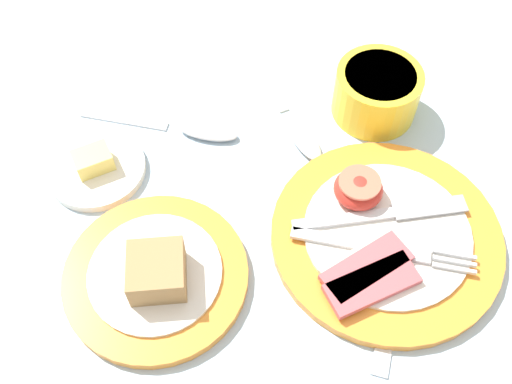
{
  "coord_description": "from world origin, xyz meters",
  "views": [
    {
      "loc": [
        -0.14,
        -0.28,
        0.55
      ],
      "look_at": [
        -0.06,
        0.06,
        0.02
      ],
      "focal_mm": 42.0,
      "sensor_mm": 36.0,
      "label": 1
    }
  ],
  "objects_px": {
    "bread_plate": "(156,277)",
    "sugar_cup": "(377,91)",
    "teaspoon_by_saucer": "(186,128)",
    "breakfast_plate": "(383,234)",
    "butter_dish": "(96,167)",
    "teaspoon_near_cup": "(293,122)"
  },
  "relations": [
    {
      "from": "teaspoon_by_saucer",
      "to": "sugar_cup",
      "type": "bearing_deg",
      "value": 20.58
    },
    {
      "from": "bread_plate",
      "to": "sugar_cup",
      "type": "relative_size",
      "value": 1.85
    },
    {
      "from": "sugar_cup",
      "to": "bread_plate",
      "type": "bearing_deg",
      "value": -150.84
    },
    {
      "from": "sugar_cup",
      "to": "butter_dish",
      "type": "distance_m",
      "value": 0.33
    },
    {
      "from": "sugar_cup",
      "to": "breakfast_plate",
      "type": "bearing_deg",
      "value": -107.75
    },
    {
      "from": "sugar_cup",
      "to": "teaspoon_by_saucer",
      "type": "height_order",
      "value": "sugar_cup"
    },
    {
      "from": "sugar_cup",
      "to": "butter_dish",
      "type": "height_order",
      "value": "sugar_cup"
    },
    {
      "from": "breakfast_plate",
      "to": "sugar_cup",
      "type": "xyz_separation_m",
      "value": [
        0.05,
        0.17,
        0.02
      ]
    },
    {
      "from": "sugar_cup",
      "to": "teaspoon_by_saucer",
      "type": "xyz_separation_m",
      "value": [
        -0.22,
        0.02,
        -0.03
      ]
    },
    {
      "from": "breakfast_plate",
      "to": "teaspoon_by_saucer",
      "type": "distance_m",
      "value": 0.26
    },
    {
      "from": "butter_dish",
      "to": "teaspoon_near_cup",
      "type": "bearing_deg",
      "value": 2.41
    },
    {
      "from": "sugar_cup",
      "to": "butter_dish",
      "type": "bearing_deg",
      "value": -178.48
    },
    {
      "from": "teaspoon_by_saucer",
      "to": "butter_dish",
      "type": "bearing_deg",
      "value": -136.31
    },
    {
      "from": "breakfast_plate",
      "to": "butter_dish",
      "type": "bearing_deg",
      "value": 149.84
    },
    {
      "from": "breakfast_plate",
      "to": "bread_plate",
      "type": "xyz_separation_m",
      "value": [
        -0.23,
        0.01,
        0.0
      ]
    },
    {
      "from": "breakfast_plate",
      "to": "teaspoon_by_saucer",
      "type": "height_order",
      "value": "breakfast_plate"
    },
    {
      "from": "breakfast_plate",
      "to": "teaspoon_near_cup",
      "type": "distance_m",
      "value": 0.18
    },
    {
      "from": "breakfast_plate",
      "to": "teaspoon_by_saucer",
      "type": "xyz_separation_m",
      "value": [
        -0.17,
        0.19,
        -0.01
      ]
    },
    {
      "from": "breakfast_plate",
      "to": "teaspoon_near_cup",
      "type": "xyz_separation_m",
      "value": [
        -0.05,
        0.17,
        -0.01
      ]
    },
    {
      "from": "bread_plate",
      "to": "teaspoon_by_saucer",
      "type": "height_order",
      "value": "bread_plate"
    },
    {
      "from": "teaspoon_by_saucer",
      "to": "bread_plate",
      "type": "bearing_deg",
      "value": -82.29
    },
    {
      "from": "butter_dish",
      "to": "breakfast_plate",
      "type": "bearing_deg",
      "value": -30.16
    }
  ]
}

